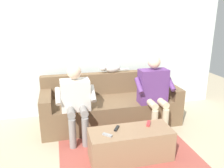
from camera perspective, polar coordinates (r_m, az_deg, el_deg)
The scene contains 11 objects.
ground_plane at distance 3.45m, azimuth 2.53°, elevation -14.59°, with size 8.00×8.00×0.00m, color tan.
back_wall at distance 4.21m, azimuth -2.26°, elevation 10.52°, with size 4.63×0.06×2.66m, color silver.
couch at distance 3.94m, azimuth -0.40°, elevation -5.64°, with size 2.31×0.83×0.82m.
coffee_table at distance 3.03m, azimuth 4.71°, elevation -14.97°, with size 1.06×0.43×0.41m.
person_left_seated at distance 3.64m, azimuth 10.59°, elevation -1.25°, with size 0.61×0.49×1.21m.
person_right_seated at distance 3.37m, azimuth -9.18°, elevation -3.43°, with size 0.58×0.55×1.12m.
cat_on_backrest at distance 4.04m, azimuth -0.50°, elevation 4.06°, with size 0.53×0.13×0.16m.
remote_red at distance 3.09m, azimuth 9.21°, elevation -9.84°, with size 0.15×0.04×0.03m, color #B73333.
remote_black at distance 2.94m, azimuth 1.19°, elevation -11.15°, with size 0.13×0.03×0.02m, color black.
remote_gray at distance 2.79m, azimuth -1.17°, elevation -12.76°, with size 0.13×0.04×0.02m, color gray.
floor_rug at distance 3.24m, azimuth 3.86°, elevation -16.79°, with size 1.82×1.66×0.01m, color #9E473D.
Camera 1 is at (0.85, 3.41, 1.81)m, focal length 36.13 mm.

